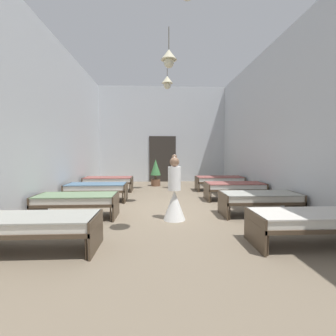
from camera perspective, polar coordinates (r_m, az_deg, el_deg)
The scene contains 13 objects.
ground_plane at distance 6.88m, azimuth 0.01°, elevation -9.89°, with size 7.19×12.30×0.10m, color #7A6B56.
room_shell at distance 8.11m, azimuth -0.48°, elevation 10.37°, with size 6.99×11.90×4.99m.
bed_left_row_0 at distance 4.42m, azimuth -29.01°, elevation -11.78°, with size 1.90×0.84×0.57m.
bed_right_row_0 at distance 4.75m, azimuth 30.76°, elevation -10.76°, with size 1.90×0.84×0.57m.
bed_left_row_1 at distance 6.14m, azimuth -21.13°, elevation -7.20°, with size 1.90×0.84×0.57m.
bed_right_row_1 at distance 6.38m, azimuth 21.22°, elevation -6.78°, with size 1.90×0.84×0.57m.
bed_left_row_2 at distance 7.94m, azimuth -16.83°, elevation -4.59°, with size 1.90×0.84×0.57m.
bed_right_row_2 at distance 8.12m, azimuth 15.74°, elevation -4.37°, with size 1.90×0.84×0.57m.
bed_left_row_3 at distance 9.77m, azimuth -14.14°, elevation -2.93°, with size 1.90×0.84×0.57m.
bed_right_row_3 at distance 9.93m, azimuth 12.25°, elevation -2.80°, with size 1.90×0.84×0.57m.
nurse_near_aisle at distance 5.57m, azimuth 1.55°, elevation -7.10°, with size 0.52×0.52×1.49m.
nurse_mid_aisle at distance 10.23m, azimuth 1.55°, elevation -1.99°, with size 0.52×0.52×1.49m.
potted_plant at distance 10.97m, azimuth -3.01°, elevation -0.80°, with size 0.47×0.47×1.23m.
Camera 1 is at (-0.33, -6.66, 1.61)m, focal length 25.28 mm.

